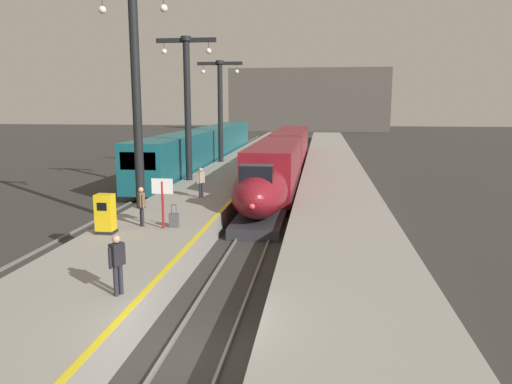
{
  "coord_description": "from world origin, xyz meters",
  "views": [
    {
      "loc": [
        3.0,
        -11.05,
        6.23
      ],
      "look_at": [
        -0.21,
        13.41,
        1.8
      ],
      "focal_mm": 34.71,
      "sensor_mm": 36.0,
      "label": 1
    }
  ],
  "objects_px": {
    "station_column_mid": "(136,82)",
    "rolling_suitcase": "(174,220)",
    "regional_train_adjacent": "(206,146)",
    "passenger_near_edge": "(141,203)",
    "highspeed_train_main": "(283,157)",
    "station_column_far": "(187,96)",
    "departure_info_board": "(162,193)",
    "passenger_mid_platform": "(117,260)",
    "ticket_machine_yellow": "(105,215)",
    "passenger_far_waiting": "(201,180)",
    "station_column_distant": "(220,101)"
  },
  "relations": [
    {
      "from": "regional_train_adjacent",
      "to": "station_column_far",
      "type": "xyz_separation_m",
      "value": [
        2.2,
        -14.38,
        4.61
      ]
    },
    {
      "from": "station_column_mid",
      "to": "rolling_suitcase",
      "type": "xyz_separation_m",
      "value": [
        2.81,
        -3.63,
        -5.91
      ]
    },
    {
      "from": "passenger_near_edge",
      "to": "rolling_suitcase",
      "type": "distance_m",
      "value": 1.58
    },
    {
      "from": "station_column_distant",
      "to": "passenger_far_waiting",
      "type": "relative_size",
      "value": 5.24
    },
    {
      "from": "station_column_far",
      "to": "departure_info_board",
      "type": "height_order",
      "value": "station_column_far"
    },
    {
      "from": "passenger_mid_platform",
      "to": "rolling_suitcase",
      "type": "xyz_separation_m",
      "value": [
        -0.68,
        7.49,
        -0.69
      ]
    },
    {
      "from": "station_column_distant",
      "to": "highspeed_train_main",
      "type": "bearing_deg",
      "value": -33.27
    },
    {
      "from": "departure_info_board",
      "to": "station_column_far",
      "type": "bearing_deg",
      "value": 100.42
    },
    {
      "from": "regional_train_adjacent",
      "to": "station_column_mid",
      "type": "distance_m",
      "value": 24.31
    },
    {
      "from": "station_column_mid",
      "to": "departure_info_board",
      "type": "xyz_separation_m",
      "value": [
        2.42,
        -3.86,
        -4.71
      ]
    },
    {
      "from": "regional_train_adjacent",
      "to": "passenger_mid_platform",
      "type": "height_order",
      "value": "regional_train_adjacent"
    },
    {
      "from": "highspeed_train_main",
      "to": "station_column_far",
      "type": "relative_size",
      "value": 3.94
    },
    {
      "from": "highspeed_train_main",
      "to": "passenger_near_edge",
      "type": "distance_m",
      "value": 20.41
    },
    {
      "from": "regional_train_adjacent",
      "to": "station_column_mid",
      "type": "relative_size",
      "value": 3.49
    },
    {
      "from": "station_column_far",
      "to": "passenger_mid_platform",
      "type": "height_order",
      "value": "station_column_far"
    },
    {
      "from": "station_column_distant",
      "to": "ticket_machine_yellow",
      "type": "height_order",
      "value": "station_column_distant"
    },
    {
      "from": "regional_train_adjacent",
      "to": "station_column_distant",
      "type": "bearing_deg",
      "value": -57.56
    },
    {
      "from": "station_column_mid",
      "to": "station_column_distant",
      "type": "relative_size",
      "value": 1.18
    },
    {
      "from": "passenger_far_waiting",
      "to": "ticket_machine_yellow",
      "type": "height_order",
      "value": "passenger_far_waiting"
    },
    {
      "from": "station_column_mid",
      "to": "passenger_mid_platform",
      "type": "distance_m",
      "value": 12.77
    },
    {
      "from": "station_column_far",
      "to": "passenger_mid_platform",
      "type": "relative_size",
      "value": 5.62
    },
    {
      "from": "ticket_machine_yellow",
      "to": "rolling_suitcase",
      "type": "bearing_deg",
      "value": 27.42
    },
    {
      "from": "highspeed_train_main",
      "to": "rolling_suitcase",
      "type": "bearing_deg",
      "value": -98.8
    },
    {
      "from": "station_column_distant",
      "to": "passenger_near_edge",
      "type": "relative_size",
      "value": 5.24
    },
    {
      "from": "station_column_far",
      "to": "departure_info_board",
      "type": "relative_size",
      "value": 4.48
    },
    {
      "from": "station_column_far",
      "to": "ticket_machine_yellow",
      "type": "bearing_deg",
      "value": -88.59
    },
    {
      "from": "rolling_suitcase",
      "to": "ticket_machine_yellow",
      "type": "xyz_separation_m",
      "value": [
        -2.46,
        -1.28,
        0.44
      ]
    },
    {
      "from": "highspeed_train_main",
      "to": "regional_train_adjacent",
      "type": "height_order",
      "value": "regional_train_adjacent"
    },
    {
      "from": "highspeed_train_main",
      "to": "ticket_machine_yellow",
      "type": "height_order",
      "value": "highspeed_train_main"
    },
    {
      "from": "station_column_distant",
      "to": "ticket_machine_yellow",
      "type": "relative_size",
      "value": 5.54
    },
    {
      "from": "station_column_distant",
      "to": "departure_info_board",
      "type": "xyz_separation_m",
      "value": [
        2.42,
        -24.05,
        -3.85
      ]
    },
    {
      "from": "station_column_distant",
      "to": "station_column_mid",
      "type": "bearing_deg",
      "value": -90.0
    },
    {
      "from": "ticket_machine_yellow",
      "to": "station_column_distant",
      "type": "bearing_deg",
      "value": 90.8
    },
    {
      "from": "station_column_mid",
      "to": "ticket_machine_yellow",
      "type": "relative_size",
      "value": 6.56
    },
    {
      "from": "station_column_far",
      "to": "rolling_suitcase",
      "type": "bearing_deg",
      "value": -77.71
    },
    {
      "from": "rolling_suitcase",
      "to": "station_column_far",
      "type": "bearing_deg",
      "value": 102.29
    },
    {
      "from": "passenger_mid_platform",
      "to": "ticket_machine_yellow",
      "type": "distance_m",
      "value": 6.97
    },
    {
      "from": "station_column_distant",
      "to": "ticket_machine_yellow",
      "type": "xyz_separation_m",
      "value": [
        0.35,
        -25.1,
        -4.61
      ]
    },
    {
      "from": "highspeed_train_main",
      "to": "ticket_machine_yellow",
      "type": "distance_m",
      "value": 21.94
    },
    {
      "from": "highspeed_train_main",
      "to": "rolling_suitcase",
      "type": "distance_m",
      "value": 20.2
    },
    {
      "from": "station_column_distant",
      "to": "rolling_suitcase",
      "type": "xyz_separation_m",
      "value": [
        2.81,
        -23.82,
        -5.05
      ]
    },
    {
      "from": "passenger_far_waiting",
      "to": "ticket_machine_yellow",
      "type": "distance_m",
      "value": 8.18
    },
    {
      "from": "station_column_mid",
      "to": "passenger_mid_platform",
      "type": "relative_size",
      "value": 6.21
    },
    {
      "from": "regional_train_adjacent",
      "to": "rolling_suitcase",
      "type": "xyz_separation_m",
      "value": [
        5.01,
        -27.28,
        -0.77
      ]
    },
    {
      "from": "highspeed_train_main",
      "to": "station_column_distant",
      "type": "xyz_separation_m",
      "value": [
        -5.9,
        3.87,
        4.47
      ]
    },
    {
      "from": "highspeed_train_main",
      "to": "ticket_machine_yellow",
      "type": "bearing_deg",
      "value": -104.65
    },
    {
      "from": "regional_train_adjacent",
      "to": "departure_info_board",
      "type": "distance_m",
      "value": 27.9
    },
    {
      "from": "passenger_mid_platform",
      "to": "departure_info_board",
      "type": "xyz_separation_m",
      "value": [
        -1.08,
        7.26,
        0.52
      ]
    },
    {
      "from": "ticket_machine_yellow",
      "to": "passenger_mid_platform",
      "type": "bearing_deg",
      "value": -63.17
    },
    {
      "from": "station_column_distant",
      "to": "passenger_near_edge",
      "type": "distance_m",
      "value": 24.22
    }
  ]
}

